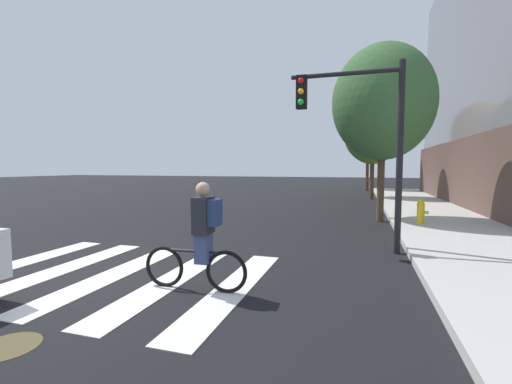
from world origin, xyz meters
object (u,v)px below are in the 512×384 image
(fire_hydrant, at_px, (421,211))
(street_tree_mid, at_px, (373,132))
(street_tree_far, at_px, (368,134))
(cyclist, at_px, (202,237))
(street_tree_near, at_px, (383,103))
(manhole_cover, at_px, (8,346))
(traffic_light_near, at_px, (361,125))

(fire_hydrant, distance_m, street_tree_mid, 10.37)
(fire_hydrant, xyz_separation_m, street_tree_far, (-1.28, 17.43, 4.02))
(cyclist, distance_m, street_tree_near, 9.10)
(cyclist, distance_m, street_tree_far, 24.76)
(manhole_cover, relative_size, street_tree_near, 0.10)
(traffic_light_near, relative_size, street_tree_near, 0.69)
(traffic_light_near, bearing_deg, manhole_cover, -123.14)
(cyclist, bearing_deg, street_tree_far, 83.29)
(street_tree_mid, relative_size, street_tree_far, 0.88)
(cyclist, relative_size, street_tree_far, 0.25)
(fire_hydrant, bearing_deg, street_tree_mid, 96.85)
(fire_hydrant, bearing_deg, cyclist, -121.05)
(cyclist, relative_size, street_tree_near, 0.28)
(manhole_cover, bearing_deg, cyclist, 59.18)
(cyclist, bearing_deg, street_tree_mid, 79.83)
(traffic_light_near, xyz_separation_m, street_tree_near, (0.71, 4.61, 1.26))
(manhole_cover, xyz_separation_m, street_tree_far, (4.12, 26.42, 4.54))
(street_tree_near, bearing_deg, fire_hydrant, -42.84)
(street_tree_mid, bearing_deg, fire_hydrant, -83.15)
(traffic_light_near, height_order, street_tree_mid, street_tree_mid)
(cyclist, xyz_separation_m, street_tree_near, (3.00, 7.94, 3.28))
(manhole_cover, bearing_deg, street_tree_near, 67.02)
(fire_hydrant, height_order, street_tree_mid, street_tree_mid)
(manhole_cover, bearing_deg, fire_hydrant, 59.00)
(cyclist, height_order, traffic_light_near, traffic_light_near)
(manhole_cover, distance_m, street_tree_near, 11.66)
(cyclist, distance_m, traffic_light_near, 4.52)
(fire_hydrant, bearing_deg, street_tree_far, 94.22)
(fire_hydrant, bearing_deg, manhole_cover, -121.00)
(street_tree_near, relative_size, street_tree_mid, 1.04)
(street_tree_far, bearing_deg, street_tree_mid, -89.12)
(traffic_light_near, distance_m, street_tree_near, 4.83)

